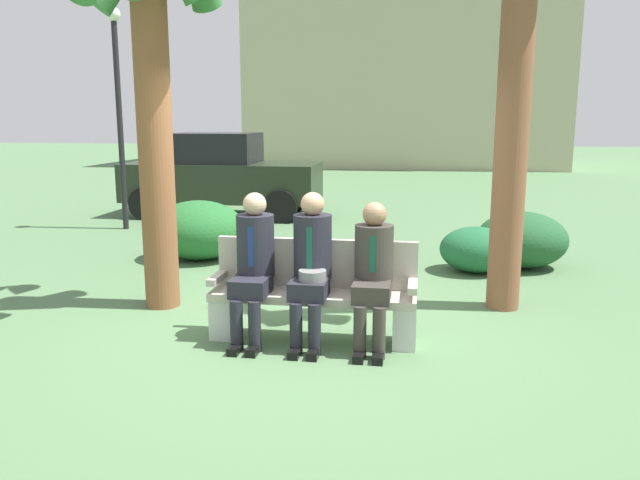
# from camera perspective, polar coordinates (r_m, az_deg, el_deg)

# --- Properties ---
(ground_plane) EXTENTS (80.00, 80.00, 0.00)m
(ground_plane) POSITION_cam_1_polar(r_m,az_deg,el_deg) (6.07, -1.80, -8.13)
(ground_plane) COLOR #4F724A
(park_bench) EXTENTS (1.85, 0.44, 0.90)m
(park_bench) POSITION_cam_1_polar(r_m,az_deg,el_deg) (5.73, -0.54, -4.88)
(park_bench) COLOR #B7AD9E
(park_bench) RESTS_ON ground
(seated_man_left) EXTENTS (0.34, 0.72, 1.34)m
(seated_man_left) POSITION_cam_1_polar(r_m,az_deg,el_deg) (5.65, -6.06, -1.78)
(seated_man_left) COLOR #23232D
(seated_man_left) RESTS_ON ground
(seated_man_middle) EXTENTS (0.34, 0.72, 1.35)m
(seated_man_middle) POSITION_cam_1_polar(r_m,az_deg,el_deg) (5.53, -0.81, -1.96)
(seated_man_middle) COLOR #23232D
(seated_man_middle) RESTS_ON ground
(seated_man_right) EXTENTS (0.34, 0.72, 1.27)m
(seated_man_right) POSITION_cam_1_polar(r_m,az_deg,el_deg) (5.47, 4.81, -2.52)
(seated_man_right) COLOR #38332D
(seated_man_right) RESTS_ON ground
(palm_tree_tall) EXTENTS (1.58, 1.64, 4.45)m
(palm_tree_tall) POSITION_cam_1_polar(r_m,az_deg,el_deg) (6.83, -15.32, 19.59)
(palm_tree_tall) COLOR brown
(palm_tree_tall) RESTS_ON ground
(shrub_near_bench) EXTENTS (0.95, 0.87, 0.59)m
(shrub_near_bench) POSITION_cam_1_polar(r_m,az_deg,el_deg) (8.46, 13.97, -0.84)
(shrub_near_bench) COLOR #205F36
(shrub_near_bench) RESTS_ON ground
(shrub_mid_lawn) EXTENTS (1.20, 1.10, 0.75)m
(shrub_mid_lawn) POSITION_cam_1_polar(r_m,az_deg,el_deg) (8.88, 17.79, 0.03)
(shrub_mid_lawn) COLOR #22542C
(shrub_mid_lawn) RESTS_ON ground
(shrub_far_lawn) EXTENTS (1.34, 1.23, 0.84)m
(shrub_far_lawn) POSITION_cam_1_polar(r_m,az_deg,el_deg) (9.11, -10.94, 0.90)
(shrub_far_lawn) COLOR #25652D
(shrub_far_lawn) RESTS_ON ground
(parked_car_near) EXTENTS (3.92, 1.73, 1.68)m
(parked_car_near) POSITION_cam_1_polar(r_m,az_deg,el_deg) (13.05, -8.93, 5.86)
(parked_car_near) COLOR #232D1E
(parked_car_near) RESTS_ON ground
(street_lamp) EXTENTS (0.24, 0.24, 3.83)m
(street_lamp) POSITION_cam_1_polar(r_m,az_deg,el_deg) (11.80, -17.78, 12.19)
(street_lamp) COLOR black
(street_lamp) RESTS_ON ground
(building_backdrop) EXTENTS (13.05, 6.82, 11.81)m
(building_backdrop) POSITION_cam_1_polar(r_m,az_deg,el_deg) (27.75, 7.86, 19.13)
(building_backdrop) COLOR #B2AE8B
(building_backdrop) RESTS_ON ground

